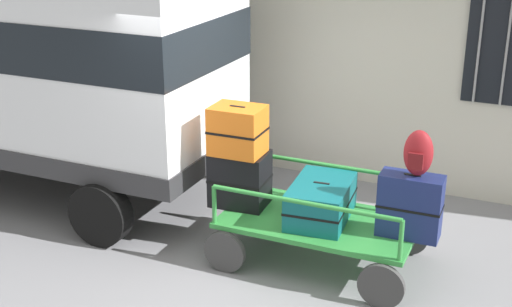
# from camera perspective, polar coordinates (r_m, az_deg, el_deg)

# --- Properties ---
(ground_plane) EXTENTS (40.00, 40.00, 0.00)m
(ground_plane) POSITION_cam_1_polar(r_m,az_deg,el_deg) (7.32, -0.36, -8.69)
(ground_plane) COLOR gray
(van) EXTENTS (4.82, 2.08, 2.67)m
(van) POSITION_cam_1_polar(r_m,az_deg,el_deg) (8.90, -17.55, 7.11)
(van) COLOR silver
(van) RESTS_ON ground
(luggage_cart) EXTENTS (2.02, 1.17, 0.49)m
(luggage_cart) POSITION_cam_1_polar(r_m,az_deg,el_deg) (7.14, 5.14, -6.06)
(luggage_cart) COLOR #2D8438
(luggage_cart) RESTS_ON ground
(cart_railing) EXTENTS (1.90, 1.03, 0.41)m
(cart_railing) POSITION_cam_1_polar(r_m,az_deg,el_deg) (6.96, 5.25, -2.88)
(cart_railing) COLOR #2D8438
(cart_railing) RESTS_ON luggage_cart
(suitcase_left_bottom) EXTENTS (0.61, 0.47, 0.58)m
(suitcase_left_bottom) POSITION_cam_1_polar(r_m,az_deg,el_deg) (7.29, -1.32, -2.03)
(suitcase_left_bottom) COLOR black
(suitcase_left_bottom) RESTS_ON luggage_cart
(suitcase_left_middle) EXTENTS (0.54, 0.42, 0.50)m
(suitcase_left_middle) POSITION_cam_1_polar(r_m,az_deg,el_deg) (7.07, -1.50, 1.91)
(suitcase_left_middle) COLOR orange
(suitcase_left_middle) RESTS_ON suitcase_left_bottom
(suitcase_midleft_bottom) EXTENTS (0.64, 0.93, 0.39)m
(suitcase_midleft_bottom) POSITION_cam_1_polar(r_m,az_deg,el_deg) (7.05, 5.31, -3.85)
(suitcase_midleft_bottom) COLOR #0F5960
(suitcase_midleft_bottom) RESTS_ON luggage_cart
(suitcase_center_bottom) EXTENTS (0.60, 0.29, 0.63)m
(suitcase_center_bottom) POSITION_cam_1_polar(r_m,az_deg,el_deg) (6.78, 12.41, -4.17)
(suitcase_center_bottom) COLOR navy
(suitcase_center_bottom) RESTS_ON luggage_cart
(backpack) EXTENTS (0.27, 0.22, 0.44)m
(backpack) POSITION_cam_1_polar(r_m,az_deg,el_deg) (6.56, 13.05, 0.00)
(backpack) COLOR maroon
(backpack) RESTS_ON suitcase_center_bottom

